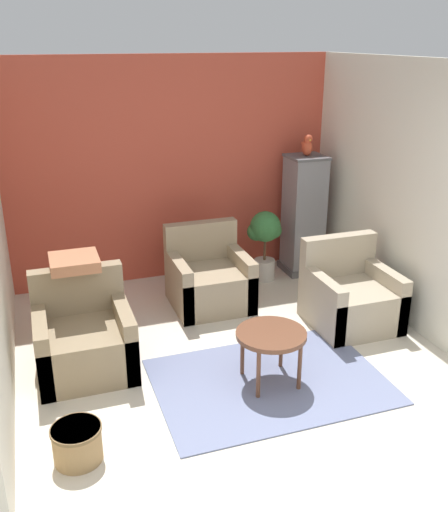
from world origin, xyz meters
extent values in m
plane|color=beige|center=(0.00, 0.00, 0.00)|extent=(20.00, 20.00, 0.00)
cube|color=#C64C38|center=(0.00, 3.72, 1.31)|extent=(3.97, 0.06, 2.62)
cube|color=silver|center=(1.95, 1.85, 1.31)|extent=(0.06, 3.69, 2.62)
cube|color=slate|center=(0.16, 1.10, 0.01)|extent=(1.96, 1.37, 0.01)
cylinder|color=brown|center=(0.16, 1.10, 0.47)|extent=(0.60, 0.60, 0.04)
cylinder|color=brown|center=(-0.02, 0.92, 0.22)|extent=(0.04, 0.04, 0.45)
cylinder|color=brown|center=(0.35, 0.92, 0.22)|extent=(0.04, 0.04, 0.45)
cylinder|color=brown|center=(-0.02, 1.29, 0.22)|extent=(0.04, 0.04, 0.45)
cylinder|color=brown|center=(0.35, 1.29, 0.22)|extent=(0.04, 0.04, 0.45)
cube|color=#8E7A5B|center=(-1.31, 1.80, 0.22)|extent=(0.82, 0.81, 0.44)
cube|color=#8E7A5B|center=(-1.31, 2.13, 0.65)|extent=(0.82, 0.14, 0.43)
cube|color=#8E7A5B|center=(-1.66, 1.80, 0.29)|extent=(0.12, 0.81, 0.59)
cube|color=#8E7A5B|center=(-0.96, 1.80, 0.29)|extent=(0.12, 0.81, 0.59)
cube|color=tan|center=(1.36, 1.80, 0.22)|extent=(0.82, 0.81, 0.44)
cube|color=tan|center=(1.36, 2.13, 0.65)|extent=(0.82, 0.14, 0.43)
cube|color=tan|center=(1.01, 1.80, 0.29)|extent=(0.12, 0.81, 0.59)
cube|color=tan|center=(1.72, 1.80, 0.29)|extent=(0.12, 0.81, 0.59)
cube|color=#9E896B|center=(0.13, 2.70, 0.22)|extent=(0.82, 0.81, 0.44)
cube|color=#9E896B|center=(0.13, 3.04, 0.65)|extent=(0.82, 0.14, 0.43)
cube|color=#9E896B|center=(-0.22, 2.70, 0.29)|extent=(0.12, 0.81, 0.59)
cube|color=#9E896B|center=(0.48, 2.70, 0.29)|extent=(0.12, 0.81, 0.59)
cube|color=#555559|center=(1.53, 3.29, 0.04)|extent=(0.46, 0.46, 0.08)
cube|color=gray|center=(1.53, 3.29, 0.76)|extent=(0.42, 0.42, 1.36)
cube|color=#555559|center=(1.53, 3.29, 1.45)|extent=(0.44, 0.44, 0.03)
ellipsoid|color=#D14C2D|center=(1.53, 3.29, 1.56)|extent=(0.12, 0.15, 0.19)
sphere|color=#D14C2D|center=(1.53, 3.27, 1.67)|extent=(0.10, 0.10, 0.10)
cone|color=gold|center=(1.53, 3.23, 1.66)|extent=(0.05, 0.05, 0.05)
cone|color=#D14C2D|center=(1.53, 3.36, 1.54)|extent=(0.06, 0.12, 0.16)
cylinder|color=beige|center=(0.98, 3.18, 0.13)|extent=(0.26, 0.26, 0.25)
cylinder|color=brown|center=(0.98, 3.18, 0.40)|extent=(0.03, 0.03, 0.29)
sphere|color=#337038|center=(0.98, 3.18, 0.68)|extent=(0.37, 0.37, 0.37)
sphere|color=#337038|center=(0.88, 3.22, 0.61)|extent=(0.22, 0.22, 0.22)
sphere|color=#337038|center=(1.07, 3.16, 0.63)|extent=(0.20, 0.20, 0.20)
cylinder|color=#A37F51|center=(-1.50, 0.65, 0.13)|extent=(0.34, 0.34, 0.27)
cylinder|color=brown|center=(-1.50, 0.65, 0.26)|extent=(0.36, 0.36, 0.02)
cube|color=#B2704C|center=(-1.31, 2.13, 0.92)|extent=(0.43, 0.43, 0.10)
camera|label=1|loc=(-1.58, -2.75, 2.80)|focal=40.00mm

